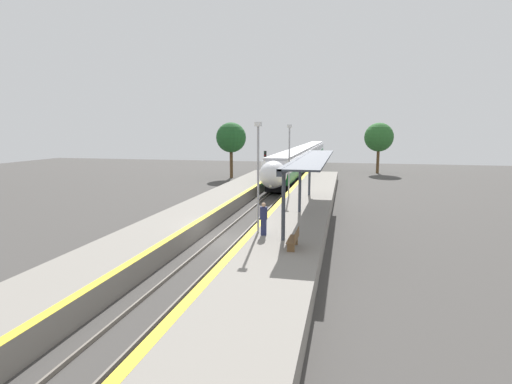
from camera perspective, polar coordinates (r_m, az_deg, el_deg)
name	(u,v)px	position (r m, az deg, el deg)	size (l,w,h in m)	color
ground_plane	(226,241)	(24.39, -4.24, -6.94)	(120.00, 120.00, 0.00)	#423F3D
rail_left	(215,239)	(24.59, -5.86, -6.65)	(0.08, 90.00, 0.15)	slate
rail_right	(238,240)	(24.18, -2.60, -6.88)	(0.08, 90.00, 0.15)	slate
train	(304,156)	(68.27, 6.91, 5.10)	(2.84, 62.63, 3.83)	black
platform_right	(289,236)	(23.46, 4.77, -6.27)	(4.15, 64.00, 1.05)	gray
platform_left	(171,229)	(25.52, -12.06, -5.19)	(3.72, 64.00, 1.05)	gray
platform_bench	(294,239)	(19.20, 5.50, -6.64)	(0.44, 1.63, 0.89)	brown
person_waiting	(264,218)	(21.32, 1.10, -3.77)	(0.36, 0.23, 1.78)	navy
railway_signal	(265,164)	(47.55, 1.32, 3.97)	(0.28, 0.28, 4.16)	#59595E
lamppost_near	(258,171)	(21.50, 0.31, 3.03)	(0.36, 0.20, 6.01)	#9E9EA3
lamppost_mid	(289,156)	(33.27, 4.76, 5.08)	(0.36, 0.20, 6.01)	#9E9EA3
station_canopy	(309,160)	(27.18, 7.56, 4.50)	(2.02, 17.65, 3.80)	#333842
background_tree_left	(231,138)	(55.30, -3.58, 7.74)	(4.11, 4.11, 7.64)	brown
background_tree_right	(379,137)	(63.94, 17.15, 7.47)	(4.36, 4.36, 7.70)	brown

